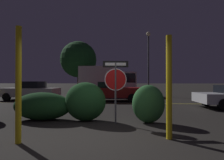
{
  "coord_description": "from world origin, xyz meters",
  "views": [
    {
      "loc": [
        0.61,
        -4.39,
        1.44
      ],
      "look_at": [
        0.11,
        3.53,
        1.51
      ],
      "focal_mm": 28.0,
      "sensor_mm": 36.0,
      "label": 1
    }
  ],
  "objects_px": {
    "hedge_bush_3": "(148,104)",
    "street_lamp": "(148,55)",
    "yellow_pole_left": "(18,85)",
    "tree_0": "(79,60)",
    "passing_car_1": "(30,91)",
    "passing_car_2": "(112,91)",
    "stop_sign": "(116,79)",
    "hedge_bush_1": "(42,106)",
    "delivery_truck": "(109,80)",
    "yellow_pole_right": "(169,87)",
    "hedge_bush_2": "(85,101)"
  },
  "relations": [
    {
      "from": "hedge_bush_3",
      "to": "street_lamp",
      "type": "height_order",
      "value": "street_lamp"
    },
    {
      "from": "yellow_pole_left",
      "to": "tree_0",
      "type": "bearing_deg",
      "value": 100.35
    },
    {
      "from": "passing_car_1",
      "to": "passing_car_2",
      "type": "relative_size",
      "value": 0.96
    },
    {
      "from": "stop_sign",
      "to": "hedge_bush_3",
      "type": "bearing_deg",
      "value": 3.28
    },
    {
      "from": "hedge_bush_3",
      "to": "street_lamp",
      "type": "bearing_deg",
      "value": 81.78
    },
    {
      "from": "hedge_bush_1",
      "to": "delivery_truck",
      "type": "xyz_separation_m",
      "value": [
        1.59,
        11.19,
        1.06
      ]
    },
    {
      "from": "delivery_truck",
      "to": "passing_car_1",
      "type": "bearing_deg",
      "value": -47.35
    },
    {
      "from": "yellow_pole_right",
      "to": "hedge_bush_1",
      "type": "bearing_deg",
      "value": 155.51
    },
    {
      "from": "passing_car_2",
      "to": "delivery_truck",
      "type": "bearing_deg",
      "value": -176.8
    },
    {
      "from": "yellow_pole_right",
      "to": "passing_car_2",
      "type": "height_order",
      "value": "yellow_pole_right"
    },
    {
      "from": "hedge_bush_3",
      "to": "passing_car_2",
      "type": "relative_size",
      "value": 0.29
    },
    {
      "from": "hedge_bush_3",
      "to": "tree_0",
      "type": "distance_m",
      "value": 18.26
    },
    {
      "from": "passing_car_2",
      "to": "stop_sign",
      "type": "bearing_deg",
      "value": 0.41
    },
    {
      "from": "passing_car_2",
      "to": "tree_0",
      "type": "relative_size",
      "value": 0.69
    },
    {
      "from": "yellow_pole_right",
      "to": "passing_car_1",
      "type": "xyz_separation_m",
      "value": [
        -8.33,
        8.61,
        -0.58
      ]
    },
    {
      "from": "hedge_bush_2",
      "to": "passing_car_1",
      "type": "height_order",
      "value": "passing_car_1"
    },
    {
      "from": "passing_car_2",
      "to": "street_lamp",
      "type": "bearing_deg",
      "value": 139.95
    },
    {
      "from": "tree_0",
      "to": "hedge_bush_2",
      "type": "bearing_deg",
      "value": -74.65
    },
    {
      "from": "delivery_truck",
      "to": "hedge_bush_3",
      "type": "bearing_deg",
      "value": 16.07
    },
    {
      "from": "stop_sign",
      "to": "passing_car_1",
      "type": "bearing_deg",
      "value": 129.66
    },
    {
      "from": "passing_car_2",
      "to": "street_lamp",
      "type": "xyz_separation_m",
      "value": [
        3.4,
        4.72,
        3.41
      ]
    },
    {
      "from": "hedge_bush_2",
      "to": "delivery_truck",
      "type": "bearing_deg",
      "value": 90.28
    },
    {
      "from": "yellow_pole_left",
      "to": "passing_car_2",
      "type": "xyz_separation_m",
      "value": [
        1.61,
        9.1,
        -0.65
      ]
    },
    {
      "from": "stop_sign",
      "to": "street_lamp",
      "type": "height_order",
      "value": "street_lamp"
    },
    {
      "from": "passing_car_1",
      "to": "passing_car_2",
      "type": "xyz_separation_m",
      "value": [
        6.33,
        -0.04,
        0.0
      ]
    },
    {
      "from": "hedge_bush_1",
      "to": "tree_0",
      "type": "distance_m",
      "value": 17.03
    },
    {
      "from": "passing_car_1",
      "to": "tree_0",
      "type": "relative_size",
      "value": 0.66
    },
    {
      "from": "tree_0",
      "to": "street_lamp",
      "type": "bearing_deg",
      "value": -30.48
    },
    {
      "from": "stop_sign",
      "to": "street_lamp",
      "type": "relative_size",
      "value": 0.33
    },
    {
      "from": "hedge_bush_1",
      "to": "passing_car_2",
      "type": "relative_size",
      "value": 0.47
    },
    {
      "from": "yellow_pole_left",
      "to": "passing_car_1",
      "type": "xyz_separation_m",
      "value": [
        -4.72,
        9.14,
        -0.65
      ]
    },
    {
      "from": "yellow_pole_left",
      "to": "hedge_bush_3",
      "type": "height_order",
      "value": "yellow_pole_left"
    },
    {
      "from": "hedge_bush_3",
      "to": "tree_0",
      "type": "bearing_deg",
      "value": 112.23
    },
    {
      "from": "hedge_bush_1",
      "to": "passing_car_2",
      "type": "height_order",
      "value": "passing_car_2"
    },
    {
      "from": "hedge_bush_1",
      "to": "street_lamp",
      "type": "relative_size",
      "value": 0.34
    },
    {
      "from": "hedge_bush_2",
      "to": "street_lamp",
      "type": "distance_m",
      "value": 12.55
    },
    {
      "from": "stop_sign",
      "to": "delivery_truck",
      "type": "bearing_deg",
      "value": 91.1
    },
    {
      "from": "yellow_pole_left",
      "to": "hedge_bush_3",
      "type": "distance_m",
      "value": 4.08
    },
    {
      "from": "hedge_bush_1",
      "to": "stop_sign",
      "type": "bearing_deg",
      "value": -7.58
    },
    {
      "from": "passing_car_1",
      "to": "passing_car_2",
      "type": "distance_m",
      "value": 6.33
    },
    {
      "from": "delivery_truck",
      "to": "street_lamp",
      "type": "relative_size",
      "value": 0.89
    },
    {
      "from": "delivery_truck",
      "to": "hedge_bush_2",
      "type": "bearing_deg",
      "value": 4.84
    },
    {
      "from": "hedge_bush_2",
      "to": "passing_car_1",
      "type": "distance_m",
      "value": 8.88
    },
    {
      "from": "hedge_bush_3",
      "to": "delivery_truck",
      "type": "bearing_deg",
      "value": 101.51
    },
    {
      "from": "yellow_pole_right",
      "to": "passing_car_2",
      "type": "bearing_deg",
      "value": 103.13
    },
    {
      "from": "yellow_pole_right",
      "to": "tree_0",
      "type": "height_order",
      "value": "tree_0"
    },
    {
      "from": "hedge_bush_1",
      "to": "yellow_pole_right",
      "type": "bearing_deg",
      "value": -24.49
    },
    {
      "from": "delivery_truck",
      "to": "tree_0",
      "type": "distance_m",
      "value": 7.35
    },
    {
      "from": "hedge_bush_1",
      "to": "hedge_bush_2",
      "type": "relative_size",
      "value": 1.46
    },
    {
      "from": "hedge_bush_1",
      "to": "delivery_truck",
      "type": "relative_size",
      "value": 0.38
    }
  ]
}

